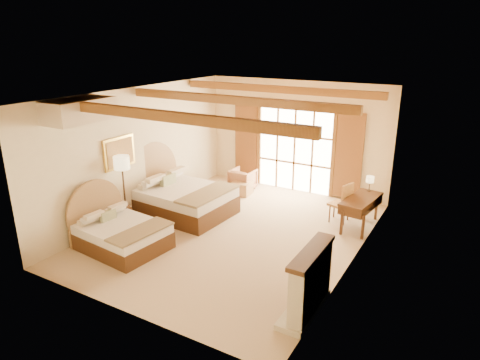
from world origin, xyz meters
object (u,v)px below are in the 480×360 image
Objects in this scene: bed_far at (179,196)px; desk at (360,211)px; bed_near at (117,231)px; armchair at (243,179)px; nightstand at (119,217)px.

bed_far reaches higher than desk.
bed_near reaches higher than armchair.
nightstand is at bearing -109.35° from bed_far.
bed_far reaches higher than nightstand.
bed_far is at bearing 96.18° from bed_near.
armchair is at bearing 79.82° from bed_far.
armchair reaches higher than nightstand.
bed_far is at bearing 77.17° from armchair.
bed_far is 1.68× the size of desk.
armchair is 3.82m from desk.
bed_far is at bearing 83.22° from nightstand.
desk is at bearing 46.18° from bed_near.
desk is (4.92, 2.94, 0.12)m from nightstand.
armchair is 0.48× the size of desk.
bed_far is 4.52m from desk.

